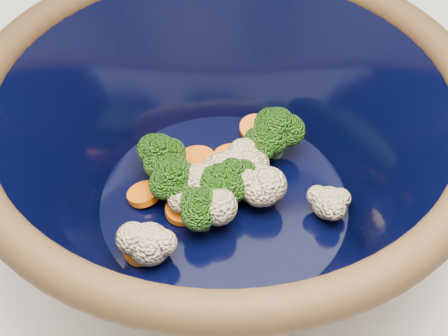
# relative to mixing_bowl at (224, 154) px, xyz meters

# --- Properties ---
(mixing_bowl) EXTENTS (0.37, 0.37, 0.16)m
(mixing_bowl) POSITION_rel_mixing_bowl_xyz_m (0.00, 0.00, 0.00)
(mixing_bowl) COLOR black
(mixing_bowl) RESTS_ON counter
(vegetable_pile) EXTENTS (0.18, 0.13, 0.05)m
(vegetable_pile) POSITION_rel_mixing_bowl_xyz_m (-0.00, 0.01, -0.03)
(vegetable_pile) COLOR #608442
(vegetable_pile) RESTS_ON mixing_bowl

